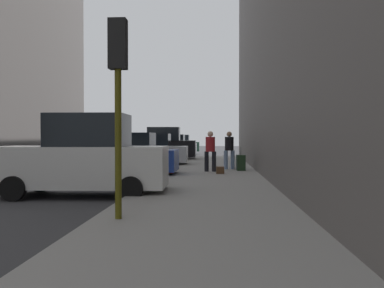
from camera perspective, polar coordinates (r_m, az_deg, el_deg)
ground_plane at (r=14.24m, az=-23.01°, el=-5.68°), size 120.00×120.00×0.00m
sidewalk at (r=12.78m, az=2.03°, el=-6.01°), size 4.00×40.00×0.15m
parked_white_van at (r=12.05m, az=-14.26°, el=-1.90°), size 4.65×2.16×2.25m
parked_blue_sedan at (r=17.32m, az=-8.83°, el=-1.61°), size 4.23×2.12×1.79m
parked_silver_sedan at (r=23.27m, az=-5.71°, el=-0.93°), size 4.22×2.09×1.79m
parked_black_suv at (r=28.49m, az=-4.06°, el=-0.20°), size 4.64×2.15×2.25m
parked_gray_coupe at (r=33.73m, az=-2.92°, el=-0.32°), size 4.23×2.12×1.79m
parked_dark_green_sedan at (r=39.75m, az=-1.99°, el=-0.12°), size 4.22×2.10×1.79m
fire_hydrant at (r=17.13m, az=-2.86°, el=-2.81°), size 0.42×0.22×0.70m
traffic_light at (r=7.91m, az=-9.83°, el=9.13°), size 0.32×0.32×3.60m
pedestrian_in_jeans at (r=19.54m, az=4.99°, el=-0.55°), size 0.53×0.48×1.71m
pedestrian_in_red_jacket at (r=18.12m, az=2.46°, el=-0.68°), size 0.52×0.45×1.71m
rolling_suitcase at (r=18.86m, az=6.52°, el=-2.48°), size 0.39×0.58×1.04m
duffel_bag at (r=17.19m, az=3.79°, el=-3.49°), size 0.32×0.44×0.28m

